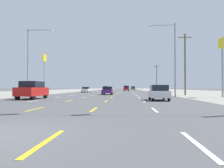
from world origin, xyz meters
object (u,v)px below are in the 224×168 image
object	(u,v)px
suv_far_left_near	(32,90)
streetlight_left_row_0	(30,57)
streetlight_right_row_0	(173,55)
hatchback_far_right_nearest	(159,93)
suv_far_right_farthest	(133,88)
sedan_center_turn_mid	(108,90)
pole_sign_right_row_0	(222,53)
sedan_far_left_midfar	(86,90)
suv_far_left_farther	(105,88)
suv_inner_right_far	(126,88)
pole_sign_left_row_1	(44,64)

from	to	relation	value
suv_far_left_near	streetlight_left_row_0	bearing A→B (deg)	116.68
suv_far_left_near	streetlight_right_row_0	size ratio (longest dim) A/B	0.49
hatchback_far_right_nearest	suv_far_right_farthest	distance (m)	94.63
sedan_center_turn_mid	pole_sign_right_row_0	xyz separation A→B (m)	(16.10, -9.82, 5.15)
sedan_center_turn_mid	hatchback_far_right_nearest	bearing A→B (deg)	-68.91
sedan_far_left_midfar	streetlight_left_row_0	xyz separation A→B (m)	(-2.81, -26.75, 4.75)
streetlight_left_row_0	pole_sign_right_row_0	bearing A→B (deg)	0.08
suv_far_right_farthest	streetlight_left_row_0	bearing A→B (deg)	-100.99
suv_far_left_farther	pole_sign_right_row_0	world-z (taller)	pole_sign_right_row_0
hatchback_far_right_nearest	suv_far_right_farthest	bearing A→B (deg)	89.85
suv_inner_right_far	streetlight_right_row_0	bearing A→B (deg)	-82.88
suv_inner_right_far	sedan_far_left_midfar	bearing A→B (deg)	-114.32
pole_sign_right_row_0	streetlight_left_row_0	distance (m)	26.12
sedan_far_left_midfar	suv_far_left_farther	world-z (taller)	suv_far_left_farther
hatchback_far_right_nearest	streetlight_left_row_0	size ratio (longest dim) A/B	0.41
suv_far_left_near	sedan_center_turn_mid	bearing A→B (deg)	65.91
suv_inner_right_far	streetlight_right_row_0	world-z (taller)	streetlight_right_row_0
suv_inner_right_far	streetlight_left_row_0	distance (m)	52.07
suv_inner_right_far	suv_far_left_farther	size ratio (longest dim) A/B	1.00
suv_far_left_near	sedan_center_turn_mid	distance (m)	17.26
suv_far_right_farthest	hatchback_far_right_nearest	bearing A→B (deg)	-90.15
sedan_center_turn_mid	suv_far_right_farthest	world-z (taller)	suv_far_right_farthest
sedan_center_turn_mid	suv_far_left_farther	xyz separation A→B (m)	(-6.97, 67.08, 0.27)
suv_far_left_near	sedan_center_turn_mid	size ratio (longest dim) A/B	1.09
suv_inner_right_far	suv_far_right_farthest	bearing A→B (deg)	84.51
pole_sign_left_row_1	streetlight_left_row_0	distance (m)	18.18
sedan_far_left_midfar	pole_sign_right_row_0	world-z (taller)	pole_sign_right_row_0
suv_far_left_farther	sedan_far_left_midfar	bearing A→B (deg)	-90.27
sedan_center_turn_mid	streetlight_left_row_0	xyz separation A→B (m)	(-10.01, -9.86, 4.75)
sedan_center_turn_mid	pole_sign_right_row_0	size ratio (longest dim) A/B	0.57
suv_far_left_farther	suv_inner_right_far	bearing A→B (deg)	-68.94
sedan_far_left_midfar	suv_far_right_farthest	world-z (taller)	suv_far_right_farthest
sedan_far_left_midfar	streetlight_right_row_0	distance (m)	31.99
streetlight_left_row_0	streetlight_right_row_0	bearing A→B (deg)	0.00
sedan_center_turn_mid	sedan_far_left_midfar	bearing A→B (deg)	113.09
suv_inner_right_far	suv_far_left_farther	world-z (taller)	same
hatchback_far_right_nearest	suv_inner_right_far	xyz separation A→B (m)	(-3.32, 57.58, 0.24)
suv_far_right_farthest	sedan_center_turn_mid	bearing A→B (deg)	-95.12
suv_far_left_near	pole_sign_left_row_1	distance (m)	25.26
suv_far_left_near	suv_far_left_farther	bearing A→B (deg)	89.94
pole_sign_left_row_1	streetlight_left_row_0	world-z (taller)	streetlight_left_row_0
suv_far_left_near	suv_inner_right_far	bearing A→B (deg)	79.48
sedan_far_left_midfar	pole_sign_left_row_1	size ratio (longest dim) A/B	0.52
suv_inner_right_far	pole_sign_left_row_1	world-z (taller)	pole_sign_left_row_1
sedan_far_left_midfar	suv_far_left_near	bearing A→B (deg)	-89.73
suv_far_left_near	sedan_far_left_midfar	world-z (taller)	suv_far_left_near
hatchback_far_right_nearest	suv_far_left_near	distance (m)	13.81
hatchback_far_right_nearest	streetlight_right_row_0	size ratio (longest dim) A/B	0.39
suv_far_left_farther	hatchback_far_right_nearest	bearing A→B (deg)	-80.82
pole_sign_left_row_1	suv_far_left_near	bearing A→B (deg)	-71.63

